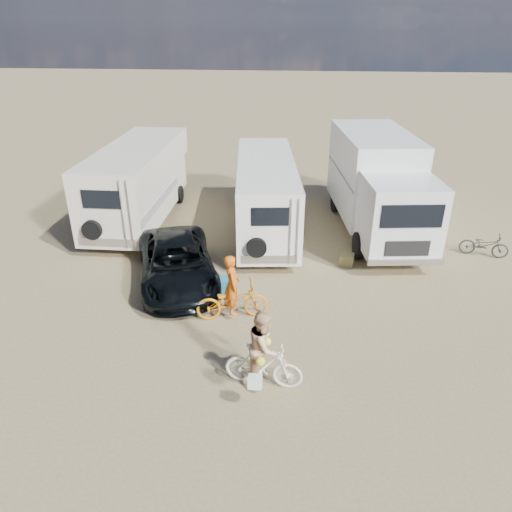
# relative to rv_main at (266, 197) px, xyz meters

# --- Properties ---
(ground) EXTENTS (140.00, 140.00, 0.00)m
(ground) POSITION_rel_rv_main_xyz_m (0.41, -6.80, -1.37)
(ground) COLOR #8E7C55
(ground) RESTS_ON ground
(rv_main) EXTENTS (2.82, 7.42, 2.74)m
(rv_main) POSITION_rel_rv_main_xyz_m (0.00, 0.00, 0.00)
(rv_main) COLOR white
(rv_main) RESTS_ON ground
(rv_left) EXTENTS (2.36, 7.22, 2.97)m
(rv_left) POSITION_rel_rv_main_xyz_m (-5.08, 0.67, 0.12)
(rv_left) COLOR beige
(rv_left) RESTS_ON ground
(box_truck) EXTENTS (3.37, 7.60, 3.56)m
(box_truck) POSITION_rel_rv_main_xyz_m (4.14, 0.33, 0.41)
(box_truck) COLOR silver
(box_truck) RESTS_ON ground
(dark_suv) EXTENTS (3.62, 5.22, 1.32)m
(dark_suv) POSITION_rel_rv_main_xyz_m (-2.41, -4.17, -0.71)
(dark_suv) COLOR black
(dark_suv) RESTS_ON ground
(bike_man) EXTENTS (2.07, 1.15, 1.03)m
(bike_man) POSITION_rel_rv_main_xyz_m (-0.44, -5.97, -0.85)
(bike_man) COLOR #C76D0B
(bike_man) RESTS_ON ground
(bike_woman) EXTENTS (1.79, 0.70, 1.05)m
(bike_woman) POSITION_rel_rv_main_xyz_m (0.61, -8.57, -0.84)
(bike_woman) COLOR #E2E9C4
(bike_woman) RESTS_ON ground
(rider_man) EXTENTS (0.55, 0.70, 1.70)m
(rider_man) POSITION_rel_rv_main_xyz_m (-0.44, -5.97, -0.52)
(rider_man) COLOR #CD5710
(rider_man) RESTS_ON ground
(rider_woman) EXTENTS (0.75, 0.92, 1.73)m
(rider_woman) POSITION_rel_rv_main_xyz_m (0.61, -8.57, -0.50)
(rider_woman) COLOR tan
(rider_woman) RESTS_ON ground
(bike_parked) EXTENTS (1.66, 0.92, 0.83)m
(bike_parked) POSITION_rel_rv_main_xyz_m (7.60, -1.42, -0.95)
(bike_parked) COLOR #292B29
(bike_parked) RESTS_ON ground
(cooler) EXTENTS (0.64, 0.50, 0.48)m
(cooler) POSITION_rel_rv_main_xyz_m (-0.94, -4.70, -1.13)
(cooler) COLOR #216D88
(cooler) RESTS_ON ground
(crate) EXTENTS (0.53, 0.53, 0.36)m
(crate) POSITION_rel_rv_main_xyz_m (2.89, -2.51, -1.19)
(crate) COLOR olive
(crate) RESTS_ON ground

